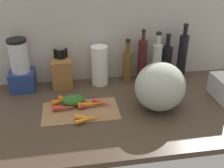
% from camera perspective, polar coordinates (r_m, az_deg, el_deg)
% --- Properties ---
extents(ground_plane, '(1.70, 0.80, 0.03)m').
position_cam_1_polar(ground_plane, '(1.48, 3.29, -5.24)').
color(ground_plane, '#47382B').
extents(wall_back, '(1.70, 0.03, 0.60)m').
position_cam_1_polar(wall_back, '(1.69, 0.73, 10.91)').
color(wall_back, '#BCB7AD').
rests_on(wall_back, ground_plane).
extents(cutting_board, '(0.40, 0.22, 0.01)m').
position_cam_1_polar(cutting_board, '(1.43, -6.64, -5.59)').
color(cutting_board, '#997047').
rests_on(cutting_board, ground_plane).
extents(carrot_0, '(0.13, 0.07, 0.03)m').
position_cam_1_polar(carrot_0, '(1.50, -10.24, -3.37)').
color(carrot_0, orange).
rests_on(carrot_0, cutting_board).
extents(carrot_1, '(0.12, 0.12, 0.03)m').
position_cam_1_polar(carrot_1, '(1.49, -9.19, -3.61)').
color(carrot_1, orange).
rests_on(carrot_1, cutting_board).
extents(carrot_2, '(0.16, 0.07, 0.02)m').
position_cam_1_polar(carrot_2, '(1.35, -4.48, -7.17)').
color(carrot_2, orange).
rests_on(carrot_2, cutting_board).
extents(carrot_3, '(0.11, 0.06, 0.03)m').
position_cam_1_polar(carrot_3, '(1.34, -5.50, -7.09)').
color(carrot_3, orange).
rests_on(carrot_3, cutting_board).
extents(carrot_4, '(0.12, 0.10, 0.02)m').
position_cam_1_polar(carrot_4, '(1.46, -1.83, -4.05)').
color(carrot_4, red).
rests_on(carrot_4, cutting_board).
extents(carrot_5, '(0.16, 0.04, 0.03)m').
position_cam_1_polar(carrot_5, '(1.44, -4.16, -4.22)').
color(carrot_5, orange).
rests_on(carrot_5, cutting_board).
extents(carrot_6, '(0.12, 0.06, 0.03)m').
position_cam_1_polar(carrot_6, '(1.45, -4.47, -4.23)').
color(carrot_6, red).
rests_on(carrot_6, cutting_board).
extents(carrot_7, '(0.12, 0.04, 0.03)m').
position_cam_1_polar(carrot_7, '(1.43, -9.99, -4.93)').
color(carrot_7, red).
rests_on(carrot_7, cutting_board).
extents(carrot_8, '(0.09, 0.11, 0.02)m').
position_cam_1_polar(carrot_8, '(1.50, -6.20, -3.29)').
color(carrot_8, orange).
rests_on(carrot_8, cutting_board).
extents(carrot_greens_pile, '(0.12, 0.09, 0.05)m').
position_cam_1_polar(carrot_greens_pile, '(1.47, -8.18, -3.38)').
color(carrot_greens_pile, '#2D6023').
rests_on(carrot_greens_pile, cutting_board).
extents(winter_squash, '(0.26, 0.24, 0.26)m').
position_cam_1_polar(winter_squash, '(1.41, 10.09, -0.58)').
color(winter_squash, '#B2B7A8').
rests_on(winter_squash, ground_plane).
extents(knife_block, '(0.12, 0.16, 0.23)m').
position_cam_1_polar(knife_block, '(1.67, -10.46, 2.55)').
color(knife_block, '#905E33').
rests_on(knife_block, ground_plane).
extents(blender_appliance, '(0.14, 0.14, 0.31)m').
position_cam_1_polar(blender_appliance, '(1.67, -18.67, 3.12)').
color(blender_appliance, navy).
rests_on(blender_appliance, ground_plane).
extents(paper_towel_roll, '(0.10, 0.10, 0.24)m').
position_cam_1_polar(paper_towel_roll, '(1.65, -2.65, 3.91)').
color(paper_towel_roll, white).
rests_on(paper_towel_roll, ground_plane).
extents(bottle_0, '(0.06, 0.06, 0.28)m').
position_cam_1_polar(bottle_0, '(1.69, 3.27, 4.01)').
color(bottle_0, brown).
rests_on(bottle_0, ground_plane).
extents(bottle_1, '(0.06, 0.06, 0.33)m').
position_cam_1_polar(bottle_1, '(1.71, 6.38, 5.09)').
color(bottle_1, '#471919').
rests_on(bottle_1, ground_plane).
extents(bottle_2, '(0.06, 0.06, 0.32)m').
position_cam_1_polar(bottle_2, '(1.72, 9.42, 4.80)').
color(bottle_2, silver).
rests_on(bottle_2, ground_plane).
extents(bottle_3, '(0.07, 0.07, 0.29)m').
position_cam_1_polar(bottle_3, '(1.77, 11.34, 4.77)').
color(bottle_3, black).
rests_on(bottle_3, ground_plane).
extents(bottle_4, '(0.06, 0.06, 0.36)m').
position_cam_1_polar(bottle_4, '(1.76, 14.59, 5.66)').
color(bottle_4, black).
rests_on(bottle_4, ground_plane).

